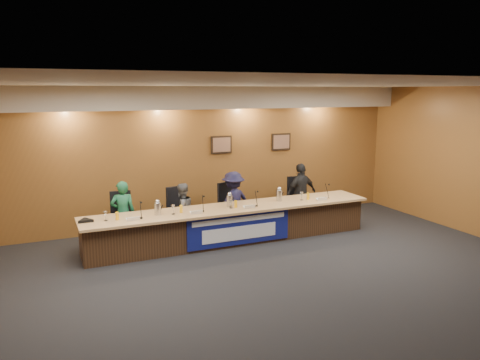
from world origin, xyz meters
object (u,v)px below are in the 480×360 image
at_px(office_chair_c, 232,210).
at_px(carafe_right, 279,195).
at_px(banner, 240,229).
at_px(office_chair_a, 123,222).
at_px(dais_body, 232,225).
at_px(panelist_a, 123,214).
at_px(office_chair_d, 299,202).
at_px(panelist_d, 301,193).
at_px(carafe_mid, 230,201).
at_px(office_chair_b, 181,215).
at_px(carafe_left, 158,209).
at_px(panelist_b, 182,211).
at_px(speakerphone, 85,221).
at_px(panelist_c, 233,202).

bearing_deg(office_chair_c, carafe_right, -55.86).
distance_m(banner, office_chair_a, 2.40).
xyz_separation_m(dais_body, panelist_a, (-2.11, 0.62, 0.32)).
bearing_deg(office_chair_d, panelist_a, -170.80).
xyz_separation_m(panelist_d, carafe_mid, (-2.09, -0.63, 0.15)).
distance_m(panelist_d, carafe_mid, 2.19).
relative_size(dais_body, panelist_a, 4.47).
relative_size(dais_body, carafe_right, 24.55).
bearing_deg(carafe_mid, office_chair_b, 138.75).
distance_m(panelist_d, office_chair_a, 4.16).
xyz_separation_m(panelist_a, office_chair_d, (4.15, 0.10, -0.19)).
distance_m(office_chair_a, office_chair_c, 2.41).
bearing_deg(banner, carafe_left, 166.44).
distance_m(banner, carafe_mid, 0.64).
xyz_separation_m(banner, panelist_b, (-0.88, 1.04, 0.22)).
bearing_deg(panelist_b, carafe_right, 142.87).
height_order(dais_body, carafe_mid, carafe_mid).
distance_m(office_chair_d, carafe_mid, 2.25).
bearing_deg(office_chair_d, banner, -143.04).
bearing_deg(banner, carafe_mid, 96.70).
height_order(panelist_d, office_chair_d, panelist_d).
height_order(banner, office_chair_a, banner).
bearing_deg(speakerphone, office_chair_b, 19.65).
height_order(dais_body, office_chair_d, dais_body).
distance_m(carafe_mid, carafe_right, 1.18).
distance_m(carafe_mid, speakerphone, 2.84).
bearing_deg(banner, panelist_b, 130.32).
bearing_deg(dais_body, panelist_c, 64.10).
bearing_deg(banner, dais_body, 90.00).
height_order(banner, carafe_left, carafe_left).
xyz_separation_m(panelist_b, carafe_mid, (0.83, -0.63, 0.28)).
distance_m(carafe_left, carafe_right, 2.70).
distance_m(banner, carafe_left, 1.68).
xyz_separation_m(banner, panelist_a, (-2.11, 1.04, 0.29)).
distance_m(panelist_a, panelist_c, 2.41).
relative_size(panelist_b, carafe_left, 5.02).
height_order(banner, panelist_d, panelist_d).
distance_m(banner, panelist_a, 2.37).
relative_size(panelist_c, panelist_d, 0.95).
relative_size(panelist_d, office_chair_d, 2.99).
distance_m(panelist_c, carafe_left, 1.99).
relative_size(panelist_b, panelist_d, 0.83).
xyz_separation_m(panelist_a, carafe_left, (0.55, -0.66, 0.20)).
bearing_deg(carafe_mid, dais_body, 8.76).
bearing_deg(carafe_mid, office_chair_c, 64.37).
relative_size(panelist_b, office_chair_a, 2.49).
bearing_deg(office_chair_b, panelist_c, -18.50).
bearing_deg(speakerphone, carafe_left, -1.94).
height_order(office_chair_c, speakerphone, speakerphone).
height_order(banner, speakerphone, speakerphone).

